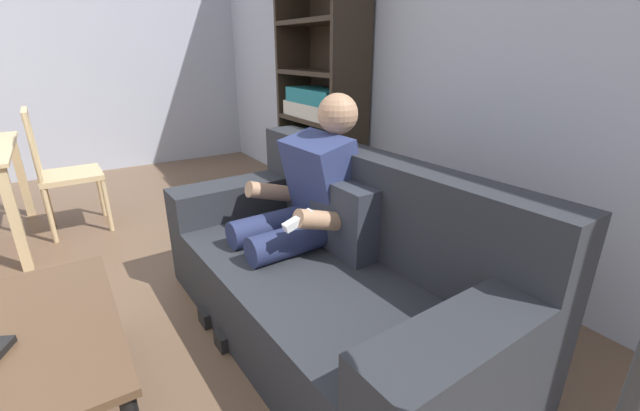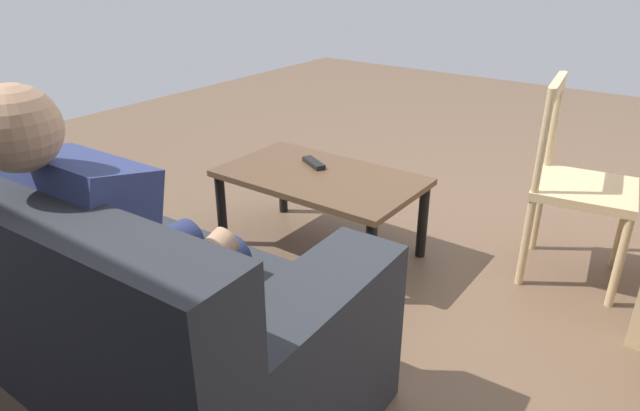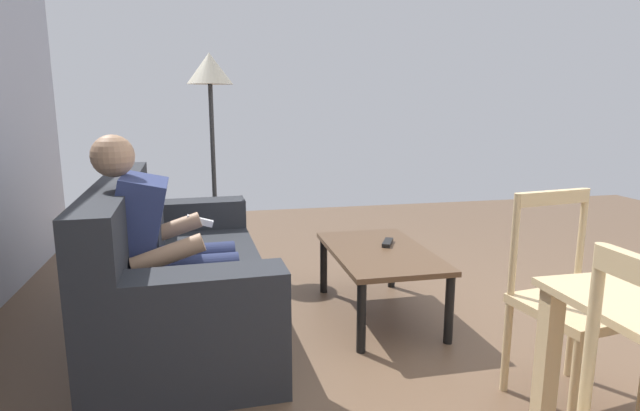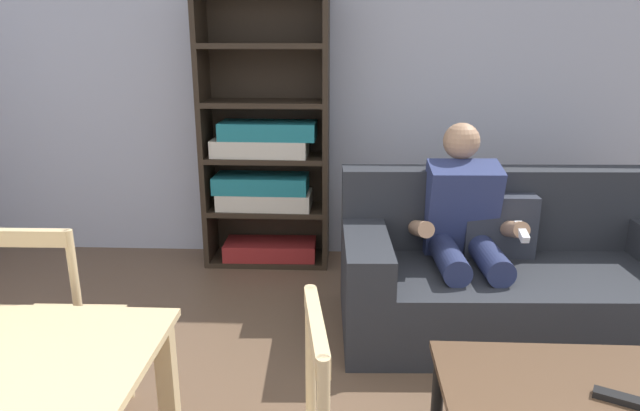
{
  "view_description": "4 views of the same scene",
  "coord_description": "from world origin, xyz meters",
  "px_view_note": "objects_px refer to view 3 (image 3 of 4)",
  "views": [
    {
      "loc": [
        2.31,
        0.82,
        1.34
      ],
      "look_at": [
        0.87,
        1.75,
        0.69
      ],
      "focal_mm": 22.85,
      "sensor_mm": 36.0,
      "label": 1
    },
    {
      "loc": [
        -0.73,
        2.64,
        1.41
      ],
      "look_at": [
        0.76,
        0.59,
        0.25
      ],
      "focal_mm": 31.19,
      "sensor_mm": 36.0,
      "label": 2
    },
    {
      "loc": [
        -2.1,
        1.59,
        1.29
      ],
      "look_at": [
        -0.19,
        1.17,
        0.9
      ],
      "focal_mm": 29.01,
      "sensor_mm": 36.0,
      "label": 3
    },
    {
      "loc": [
        -0.08,
        -1.18,
        1.61
      ],
      "look_at": [
        -0.19,
        1.17,
        0.9
      ],
      "focal_mm": 31.66,
      "sensor_mm": 36.0,
      "label": 4
    }
  ],
  "objects_px": {
    "coffee_table": "(380,258)",
    "tv_remote": "(388,243)",
    "couch": "(172,274)",
    "person_lounging": "(164,243)",
    "dining_chair_facing_couch": "(572,304)",
    "floor_lamp": "(210,88)"
  },
  "relations": [
    {
      "from": "coffee_table",
      "to": "tv_remote",
      "type": "distance_m",
      "value": 0.15
    },
    {
      "from": "coffee_table",
      "to": "couch",
      "type": "bearing_deg",
      "value": 85.01
    },
    {
      "from": "person_lounging",
      "to": "tv_remote",
      "type": "xyz_separation_m",
      "value": [
        0.27,
        -1.32,
        -0.15
      ]
    },
    {
      "from": "coffee_table",
      "to": "dining_chair_facing_couch",
      "type": "distance_m",
      "value": 1.18
    },
    {
      "from": "coffee_table",
      "to": "tv_remote",
      "type": "relative_size",
      "value": 5.75
    },
    {
      "from": "couch",
      "to": "floor_lamp",
      "type": "relative_size",
      "value": 1.17
    },
    {
      "from": "tv_remote",
      "to": "dining_chair_facing_couch",
      "type": "bearing_deg",
      "value": 136.56
    },
    {
      "from": "person_lounging",
      "to": "coffee_table",
      "type": "bearing_deg",
      "value": -82.07
    },
    {
      "from": "dining_chair_facing_couch",
      "to": "person_lounging",
      "type": "bearing_deg",
      "value": 62.56
    },
    {
      "from": "floor_lamp",
      "to": "tv_remote",
      "type": "bearing_deg",
      "value": -141.11
    },
    {
      "from": "person_lounging",
      "to": "floor_lamp",
      "type": "xyz_separation_m",
      "value": [
        1.56,
        -0.28,
        0.83
      ]
    },
    {
      "from": "coffee_table",
      "to": "floor_lamp",
      "type": "distance_m",
      "value": 1.98
    },
    {
      "from": "coffee_table",
      "to": "floor_lamp",
      "type": "height_order",
      "value": "floor_lamp"
    },
    {
      "from": "couch",
      "to": "dining_chair_facing_couch",
      "type": "height_order",
      "value": "dining_chair_facing_couch"
    },
    {
      "from": "person_lounging",
      "to": "dining_chair_facing_couch",
      "type": "distance_m",
      "value": 1.95
    },
    {
      "from": "floor_lamp",
      "to": "couch",
      "type": "bearing_deg",
      "value": 168.12
    },
    {
      "from": "couch",
      "to": "tv_remote",
      "type": "height_order",
      "value": "couch"
    },
    {
      "from": "couch",
      "to": "tv_remote",
      "type": "distance_m",
      "value": 1.32
    },
    {
      "from": "tv_remote",
      "to": "person_lounging",
      "type": "bearing_deg",
      "value": 39.06
    },
    {
      "from": "couch",
      "to": "dining_chair_facing_couch",
      "type": "distance_m",
      "value": 2.09
    },
    {
      "from": "couch",
      "to": "tv_remote",
      "type": "bearing_deg",
      "value": -90.17
    },
    {
      "from": "person_lounging",
      "to": "tv_remote",
      "type": "distance_m",
      "value": 1.36
    }
  ]
}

